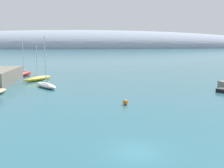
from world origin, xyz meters
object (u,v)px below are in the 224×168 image
sailboat_red_near_shore (24,74)px  mooring_buoy_orange (125,102)px  sailboat_yellow_mid_mooring (38,78)px  sailboat_white_outer_mooring (46,85)px

sailboat_red_near_shore → mooring_buoy_orange: sailboat_red_near_shore is taller
sailboat_red_near_shore → mooring_buoy_orange: 35.20m
sailboat_yellow_mid_mooring → sailboat_white_outer_mooring: bearing=-124.9°
sailboat_white_outer_mooring → mooring_buoy_orange: size_ratio=12.75×
sailboat_red_near_shore → sailboat_yellow_mid_mooring: size_ratio=1.16×
sailboat_red_near_shore → mooring_buoy_orange: (19.47, -29.32, -0.22)m
sailboat_yellow_mid_mooring → sailboat_white_outer_mooring: size_ratio=0.83×
sailboat_red_near_shore → sailboat_white_outer_mooring: (7.38, -15.69, -0.10)m
sailboat_red_near_shore → mooring_buoy_orange: size_ratio=12.23×
sailboat_red_near_shore → sailboat_white_outer_mooring: size_ratio=0.96×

